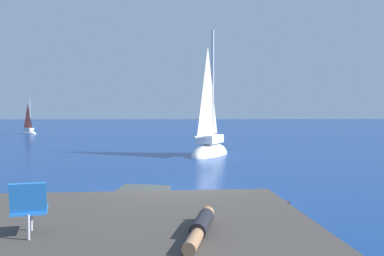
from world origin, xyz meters
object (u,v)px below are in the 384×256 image
(sailboat_near, at_px, (210,148))
(person_sunbather, at_px, (201,226))
(sailboat_far, at_px, (29,132))
(beach_chair, at_px, (29,206))

(sailboat_near, bearing_deg, person_sunbather, -158.09)
(sailboat_far, distance_m, beach_chair, 35.38)
(sailboat_near, xyz_separation_m, person_sunbather, (-1.35, -15.07, 0.30))
(person_sunbather, height_order, beach_chair, beach_chair)
(person_sunbather, xyz_separation_m, beach_chair, (-2.42, -0.04, 0.33))
(sailboat_far, xyz_separation_m, beach_chair, (11.38, -33.49, 0.80))
(person_sunbather, bearing_deg, beach_chair, -76.83)
(sailboat_near, bearing_deg, beach_chair, -166.97)
(sailboat_near, xyz_separation_m, beach_chair, (-3.76, -15.11, 0.62))
(sailboat_near, xyz_separation_m, sailboat_far, (-15.14, 18.38, -0.18))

